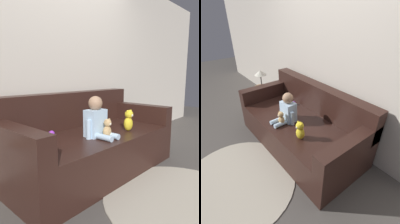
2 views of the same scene
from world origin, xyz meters
TOP-DOWN VIEW (x-y plane):
  - ground_plane at (0.00, 0.00)m, footprint 12.00×12.00m
  - wall_back at (0.00, 0.56)m, footprint 8.00×0.05m
  - couch at (0.00, 0.06)m, footprint 1.97×0.95m
  - person_baby at (-0.08, -0.14)m, footprint 0.30×0.34m
  - teddy_bear_brown at (-0.05, -0.26)m, footprint 0.10×0.09m
  - plush_toy_side at (0.35, -0.24)m, footprint 0.12×0.11m
  - toy_ball at (-0.40, 0.20)m, footprint 0.06×0.06m
  - floor_rug at (0.09, -1.02)m, footprint 1.41×1.41m

SIDE VIEW (x-z plane):
  - ground_plane at x=0.00m, z-range 0.00..0.00m
  - floor_rug at x=0.09m, z-range 0.00..0.01m
  - couch at x=0.00m, z-range -0.13..0.75m
  - toy_ball at x=-0.40m, z-range 0.45..0.51m
  - teddy_bear_brown at x=-0.05m, z-range 0.45..0.65m
  - plush_toy_side at x=0.35m, z-range 0.45..0.69m
  - person_baby at x=-0.08m, z-range 0.41..0.83m
  - wall_back at x=0.00m, z-range 0.00..2.60m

